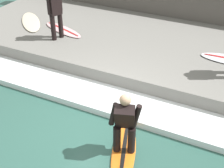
{
  "coord_description": "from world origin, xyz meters",
  "views": [
    {
      "loc": [
        -4.58,
        -2.62,
        4.64
      ],
      "look_at": [
        0.8,
        0.0,
        0.7
      ],
      "focal_mm": 50.0,
      "sensor_mm": 36.0,
      "label": 1
    }
  ],
  "objects_px": {
    "surfboard_spare": "(31,22)",
    "surfer_riding": "(125,121)",
    "surfer_waiting_near": "(55,12)",
    "surfboard_riding": "(124,151)",
    "surfboard_waiting_near": "(63,30)"
  },
  "relations": [
    {
      "from": "surfboard_riding",
      "to": "surfboard_spare",
      "type": "height_order",
      "value": "surfboard_spare"
    },
    {
      "from": "surfboard_riding",
      "to": "surfboard_waiting_near",
      "type": "height_order",
      "value": "surfboard_waiting_near"
    },
    {
      "from": "surfboard_spare",
      "to": "surfboard_waiting_near",
      "type": "bearing_deg",
      "value": -93.89
    },
    {
      "from": "surfer_riding",
      "to": "surfboard_waiting_near",
      "type": "xyz_separation_m",
      "value": [
        3.63,
        3.81,
        -0.28
      ]
    },
    {
      "from": "surfboard_spare",
      "to": "surfer_riding",
      "type": "bearing_deg",
      "value": -125.68
    },
    {
      "from": "surfboard_waiting_near",
      "to": "surfboard_spare",
      "type": "xyz_separation_m",
      "value": [
        0.09,
        1.38,
        -0.0
      ]
    },
    {
      "from": "surfboard_waiting_near",
      "to": "surfboard_spare",
      "type": "distance_m",
      "value": 1.38
    },
    {
      "from": "surfer_waiting_near",
      "to": "surfboard_spare",
      "type": "distance_m",
      "value": 1.89
    },
    {
      "from": "surfboard_waiting_near",
      "to": "surfer_waiting_near",
      "type": "bearing_deg",
      "value": -161.21
    },
    {
      "from": "surfer_waiting_near",
      "to": "surfboard_spare",
      "type": "height_order",
      "value": "surfer_waiting_near"
    },
    {
      "from": "surfboard_waiting_near",
      "to": "surfboard_spare",
      "type": "height_order",
      "value": "surfboard_waiting_near"
    },
    {
      "from": "surfboard_riding",
      "to": "surfboard_spare",
      "type": "bearing_deg",
      "value": 54.32
    },
    {
      "from": "surfboard_riding",
      "to": "surfboard_waiting_near",
      "type": "bearing_deg",
      "value": 46.4
    },
    {
      "from": "surfer_waiting_near",
      "to": "surfboard_waiting_near",
      "type": "xyz_separation_m",
      "value": [
        0.57,
        0.19,
        -0.83
      ]
    },
    {
      "from": "surfboard_riding",
      "to": "surfer_riding",
      "type": "xyz_separation_m",
      "value": [
        -0.0,
        -0.0,
        0.79
      ]
    }
  ]
}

